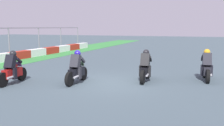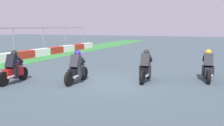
% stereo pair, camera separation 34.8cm
% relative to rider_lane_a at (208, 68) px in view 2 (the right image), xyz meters
% --- Properties ---
extents(ground_plane, '(120.00, 120.00, 0.00)m').
position_rel_rider_lane_a_xyz_m(ground_plane, '(-2.14, 4.18, -0.62)').
color(ground_plane, '#405058').
extents(rider_lane_a, '(2.04, 0.56, 1.51)m').
position_rel_rider_lane_a_xyz_m(rider_lane_a, '(0.00, 0.00, 0.00)').
color(rider_lane_a, black).
rests_on(rider_lane_a, ground_plane).
extents(rider_lane_b, '(2.04, 0.55, 1.51)m').
position_rel_rider_lane_a_xyz_m(rider_lane_b, '(-1.21, 2.72, 0.00)').
color(rider_lane_b, black).
rests_on(rider_lane_b, ground_plane).
extents(rider_lane_c, '(2.04, 0.55, 1.51)m').
position_rel_rider_lane_a_xyz_m(rider_lane_c, '(-2.72, 5.57, 0.00)').
color(rider_lane_c, black).
rests_on(rider_lane_c, ground_plane).
extents(rider_lane_d, '(2.04, 0.57, 1.51)m').
position_rel_rider_lane_a_xyz_m(rider_lane_d, '(-3.84, 8.24, 0.00)').
color(rider_lane_d, black).
rests_on(rider_lane_d, ground_plane).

